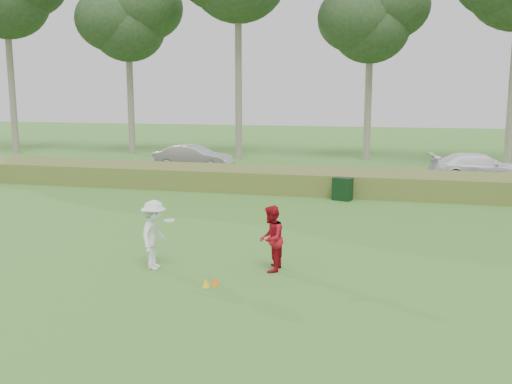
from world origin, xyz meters
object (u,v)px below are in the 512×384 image
(cone_yellow, at_px, (206,283))
(player_white, at_px, (154,235))
(car_mid, at_px, (193,158))
(cone_orange, at_px, (215,281))
(utility_cabinet, at_px, (343,189))
(car_right, at_px, (480,168))
(player_red, at_px, (271,239))

(cone_yellow, bearing_deg, player_white, 149.27)
(player_white, xyz_separation_m, car_mid, (-5.08, 16.25, -0.09))
(cone_orange, distance_m, car_mid, 18.41)
(utility_cabinet, bearing_deg, player_white, -89.72)
(car_right, bearing_deg, cone_orange, 146.73)
(player_white, height_order, car_mid, player_white)
(cone_yellow, bearing_deg, car_right, 65.83)
(cone_orange, relative_size, cone_yellow, 1.10)
(car_right, bearing_deg, car_mid, 80.04)
(cone_orange, bearing_deg, car_right, 66.07)
(utility_cabinet, distance_m, car_mid, 10.58)
(cone_orange, xyz_separation_m, car_right, (7.50, 16.90, 0.62))
(utility_cabinet, relative_size, car_right, 0.20)
(player_white, relative_size, player_red, 1.06)
(cone_orange, distance_m, utility_cabinet, 11.02)
(player_red, relative_size, cone_yellow, 8.11)
(player_white, bearing_deg, car_mid, 13.67)
(cone_orange, distance_m, cone_yellow, 0.23)
(utility_cabinet, xyz_separation_m, car_right, (5.81, 6.02, 0.28))
(cone_orange, height_order, car_mid, car_mid)
(player_red, height_order, cone_orange, player_red)
(cone_yellow, distance_m, car_right, 18.72)
(player_red, xyz_separation_m, cone_orange, (-0.97, -1.32, -0.69))
(car_mid, bearing_deg, utility_cabinet, -124.11)
(player_white, xyz_separation_m, cone_yellow, (1.65, -0.98, -0.74))
(player_white, relative_size, car_right, 0.36)
(player_white, distance_m, utility_cabinet, 10.67)
(player_red, height_order, car_mid, player_red)
(player_white, height_order, cone_orange, player_white)
(car_right, bearing_deg, utility_cabinet, 126.73)
(player_red, height_order, cone_yellow, player_red)
(car_mid, bearing_deg, player_white, -160.98)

